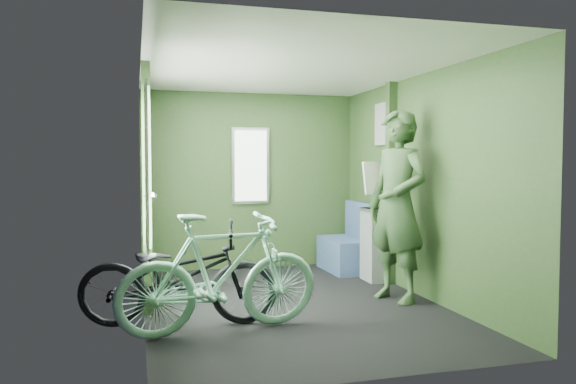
{
  "coord_description": "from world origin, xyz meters",
  "views": [
    {
      "loc": [
        -1.45,
        -5.25,
        1.39
      ],
      "look_at": [
        0.0,
        0.1,
        1.1
      ],
      "focal_mm": 35.0,
      "sensor_mm": 36.0,
      "label": 1
    }
  ],
  "objects_px": {
    "bicycle_black": "(179,327)",
    "bicycle_mint": "(222,335)",
    "bench_seat": "(346,251)",
    "waste_box": "(376,245)",
    "passenger": "(397,206)"
  },
  "relations": [
    {
      "from": "bicycle_black",
      "to": "bicycle_mint",
      "type": "xyz_separation_m",
      "value": [
        0.32,
        -0.32,
        0.0
      ]
    },
    {
      "from": "bicycle_black",
      "to": "bench_seat",
      "type": "distance_m",
      "value": 2.99
    },
    {
      "from": "bench_seat",
      "to": "bicycle_mint",
      "type": "bearing_deg",
      "value": -132.37
    },
    {
      "from": "waste_box",
      "to": "bench_seat",
      "type": "height_order",
      "value": "bench_seat"
    },
    {
      "from": "bicycle_black",
      "to": "bench_seat",
      "type": "xyz_separation_m",
      "value": [
        2.26,
        1.94,
        0.26
      ]
    },
    {
      "from": "passenger",
      "to": "bicycle_mint",
      "type": "bearing_deg",
      "value": -91.94
    },
    {
      "from": "bicycle_black",
      "to": "waste_box",
      "type": "height_order",
      "value": "waste_box"
    },
    {
      "from": "bicycle_black",
      "to": "bicycle_mint",
      "type": "distance_m",
      "value": 0.45
    },
    {
      "from": "passenger",
      "to": "waste_box",
      "type": "height_order",
      "value": "passenger"
    },
    {
      "from": "passenger",
      "to": "waste_box",
      "type": "xyz_separation_m",
      "value": [
        0.19,
        0.95,
        -0.53
      ]
    },
    {
      "from": "bicycle_black",
      "to": "bicycle_mint",
      "type": "relative_size",
      "value": 0.99
    },
    {
      "from": "bicycle_mint",
      "to": "bench_seat",
      "type": "bearing_deg",
      "value": -48.65
    },
    {
      "from": "bicycle_mint",
      "to": "bicycle_black",
      "type": "bearing_deg",
      "value": 36.99
    },
    {
      "from": "waste_box",
      "to": "bicycle_black",
      "type": "bearing_deg",
      "value": -151.52
    },
    {
      "from": "waste_box",
      "to": "bench_seat",
      "type": "xyz_separation_m",
      "value": [
        -0.12,
        0.65,
        -0.17
      ]
    }
  ]
}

